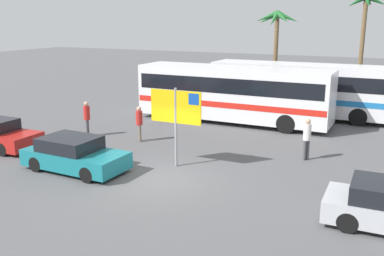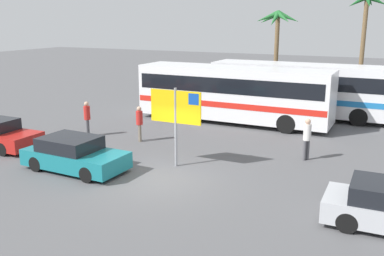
{
  "view_description": "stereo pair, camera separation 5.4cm",
  "coord_description": "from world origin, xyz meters",
  "px_view_note": "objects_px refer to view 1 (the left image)",
  "views": [
    {
      "loc": [
        7.87,
        -13.13,
        5.79
      ],
      "look_at": [
        -0.03,
        2.98,
        1.3
      ],
      "focal_mm": 40.71,
      "sensor_mm": 36.0,
      "label": 1
    },
    {
      "loc": [
        7.91,
        -13.1,
        5.79
      ],
      "look_at": [
        -0.03,
        2.98,
        1.3
      ],
      "focal_mm": 40.71,
      "sensor_mm": 36.0,
      "label": 2
    }
  ],
  "objects_px": {
    "ferry_sign": "(177,110)",
    "pedestrian_near_sign": "(139,121)",
    "car_teal": "(74,155)",
    "pedestrian_crossing_lot": "(87,116)",
    "bus_rear_coach": "(302,87)",
    "pedestrian_by_bus": "(307,136)",
    "bus_front_coach": "(233,92)"
  },
  "relations": [
    {
      "from": "pedestrian_by_bus",
      "to": "pedestrian_crossing_lot",
      "type": "bearing_deg",
      "value": -139.86
    },
    {
      "from": "bus_rear_coach",
      "to": "pedestrian_by_bus",
      "type": "bearing_deg",
      "value": -76.14
    },
    {
      "from": "bus_rear_coach",
      "to": "car_teal",
      "type": "xyz_separation_m",
      "value": [
        -5.8,
        -13.9,
        -1.15
      ]
    },
    {
      "from": "ferry_sign",
      "to": "pedestrian_by_bus",
      "type": "height_order",
      "value": "ferry_sign"
    },
    {
      "from": "pedestrian_near_sign",
      "to": "bus_front_coach",
      "type": "bearing_deg",
      "value": -156.61
    },
    {
      "from": "pedestrian_crossing_lot",
      "to": "ferry_sign",
      "type": "bearing_deg",
      "value": -48.46
    },
    {
      "from": "car_teal",
      "to": "pedestrian_crossing_lot",
      "type": "xyz_separation_m",
      "value": [
        -2.87,
        4.31,
        0.43
      ]
    },
    {
      "from": "pedestrian_by_bus",
      "to": "bus_rear_coach",
      "type": "bearing_deg",
      "value": 138.72
    },
    {
      "from": "bus_front_coach",
      "to": "ferry_sign",
      "type": "height_order",
      "value": "ferry_sign"
    },
    {
      "from": "bus_front_coach",
      "to": "pedestrian_near_sign",
      "type": "distance_m",
      "value": 6.45
    },
    {
      "from": "bus_rear_coach",
      "to": "ferry_sign",
      "type": "relative_size",
      "value": 3.46
    },
    {
      "from": "ferry_sign",
      "to": "pedestrian_near_sign",
      "type": "distance_m",
      "value": 4.39
    },
    {
      "from": "bus_front_coach",
      "to": "car_teal",
      "type": "bearing_deg",
      "value": -103.88
    },
    {
      "from": "ferry_sign",
      "to": "pedestrian_by_bus",
      "type": "xyz_separation_m",
      "value": [
        4.5,
        3.13,
        -1.26
      ]
    },
    {
      "from": "bus_front_coach",
      "to": "bus_rear_coach",
      "type": "distance_m",
      "value": 4.66
    },
    {
      "from": "pedestrian_crossing_lot",
      "to": "bus_rear_coach",
      "type": "bearing_deg",
      "value": 18.11
    },
    {
      "from": "bus_front_coach",
      "to": "ferry_sign",
      "type": "distance_m",
      "value": 8.4
    },
    {
      "from": "ferry_sign",
      "to": "pedestrian_near_sign",
      "type": "xyz_separation_m",
      "value": [
        -3.38,
        2.47,
        -1.3
      ]
    },
    {
      "from": "ferry_sign",
      "to": "pedestrian_by_bus",
      "type": "distance_m",
      "value": 5.63
    },
    {
      "from": "ferry_sign",
      "to": "pedestrian_crossing_lot",
      "type": "relative_size",
      "value": 1.79
    },
    {
      "from": "bus_front_coach",
      "to": "car_teal",
      "type": "relative_size",
      "value": 2.65
    },
    {
      "from": "bus_rear_coach",
      "to": "car_teal",
      "type": "height_order",
      "value": "bus_rear_coach"
    },
    {
      "from": "car_teal",
      "to": "pedestrian_crossing_lot",
      "type": "relative_size",
      "value": 2.34
    },
    {
      "from": "bus_front_coach",
      "to": "pedestrian_by_bus",
      "type": "distance_m",
      "value": 7.49
    },
    {
      "from": "bus_front_coach",
      "to": "pedestrian_crossing_lot",
      "type": "bearing_deg",
      "value": -131.38
    },
    {
      "from": "bus_rear_coach",
      "to": "pedestrian_crossing_lot",
      "type": "distance_m",
      "value": 12.95
    },
    {
      "from": "bus_front_coach",
      "to": "ferry_sign",
      "type": "relative_size",
      "value": 3.46
    },
    {
      "from": "car_teal",
      "to": "pedestrian_by_bus",
      "type": "xyz_separation_m",
      "value": [
        7.92,
        5.31,
        0.43
      ]
    },
    {
      "from": "pedestrian_near_sign",
      "to": "ferry_sign",
      "type": "bearing_deg",
      "value": 100.83
    },
    {
      "from": "bus_front_coach",
      "to": "car_teal",
      "type": "xyz_separation_m",
      "value": [
        -2.6,
        -10.52,
        -1.15
      ]
    },
    {
      "from": "bus_front_coach",
      "to": "pedestrian_near_sign",
      "type": "height_order",
      "value": "bus_front_coach"
    },
    {
      "from": "car_teal",
      "to": "bus_front_coach",
      "type": "bearing_deg",
      "value": 77.64
    }
  ]
}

